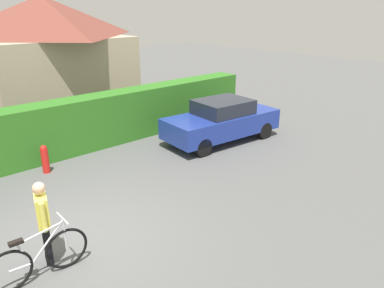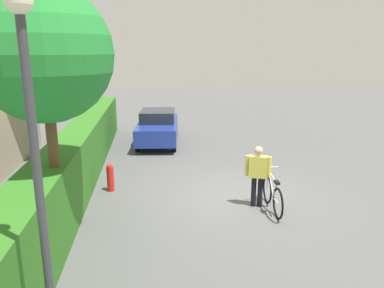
{
  "view_description": "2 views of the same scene",
  "coord_description": "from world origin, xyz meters",
  "px_view_note": "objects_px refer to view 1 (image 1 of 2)",
  "views": [
    {
      "loc": [
        -2.6,
        -6.23,
        4.37
      ],
      "look_at": [
        3.65,
        0.6,
        0.93
      ],
      "focal_mm": 34.83,
      "sensor_mm": 36.0,
      "label": 1
    },
    {
      "loc": [
        -9.48,
        2.32,
        3.97
      ],
      "look_at": [
        2.88,
        0.93,
        0.79
      ],
      "focal_mm": 34.78,
      "sensor_mm": 36.0,
      "label": 2
    }
  ],
  "objects_px": {
    "bicycle": "(39,258)",
    "parked_car_near": "(222,120)",
    "fire_hydrant": "(45,159)",
    "person_rider": "(43,217)"
  },
  "relations": [
    {
      "from": "parked_car_near",
      "to": "person_rider",
      "type": "height_order",
      "value": "person_rider"
    },
    {
      "from": "person_rider",
      "to": "parked_car_near",
      "type": "bearing_deg",
      "value": 18.66
    },
    {
      "from": "parked_car_near",
      "to": "fire_hydrant",
      "type": "height_order",
      "value": "parked_car_near"
    },
    {
      "from": "bicycle",
      "to": "fire_hydrant",
      "type": "xyz_separation_m",
      "value": [
        1.8,
        4.2,
        0.0
      ]
    },
    {
      "from": "parked_car_near",
      "to": "fire_hydrant",
      "type": "relative_size",
      "value": 5.15
    },
    {
      "from": "bicycle",
      "to": "person_rider",
      "type": "height_order",
      "value": "person_rider"
    },
    {
      "from": "bicycle",
      "to": "person_rider",
      "type": "distance_m",
      "value": 0.67
    },
    {
      "from": "person_rider",
      "to": "fire_hydrant",
      "type": "distance_m",
      "value": 4.2
    },
    {
      "from": "parked_car_near",
      "to": "person_rider",
      "type": "bearing_deg",
      "value": -161.34
    },
    {
      "from": "bicycle",
      "to": "parked_car_near",
      "type": "bearing_deg",
      "value": 20.27
    }
  ]
}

